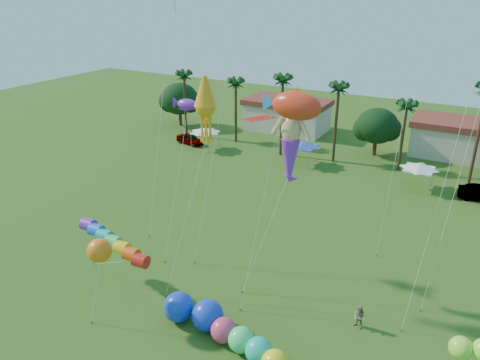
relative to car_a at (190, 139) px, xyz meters
The scene contains 14 objects.
tree_line 27.90m from the car_a, 15.01° to the left, with size 69.46×8.91×11.00m.
buildings_row 24.04m from the car_a, 33.27° to the left, with size 35.00×7.00×4.00m.
tent_row 17.29m from the car_a, ahead, with size 31.00×4.00×0.60m.
car_a is the anchor object (origin of this frame).
spectator_b 41.58m from the car_a, 39.63° to the right, with size 0.83×0.65×1.71m, color gray.
caterpillar_inflatable 42.19m from the car_a, 50.36° to the right, with size 10.25×4.90×2.13m.
blue_ball 38.04m from the car_a, 56.28° to the right, with size 2.08×2.08×2.08m, color blue.
rainbow_tube 35.17m from the car_a, 62.98° to the right, with size 8.67×2.71×3.91m.
green_worm 47.85m from the car_a, 37.18° to the right, with size 10.48×2.41×3.67m.
orange_ball_kite 37.91m from the car_a, 63.77° to the right, with size 1.72×2.00×6.05m.
merman_kite 36.05m from the car_a, 42.97° to the right, with size 3.38×4.54×13.34m.
fish_kite 38.34m from the car_a, 43.42° to the right, with size 5.28×5.73×15.03m.
squid_kite 35.51m from the car_a, 52.45° to the right, with size 2.30×4.66×15.71m.
lobster_kite 30.66m from the car_a, 54.58° to the right, with size 3.51×4.78×13.18m.
Camera 1 is at (14.11, -15.26, 21.18)m, focal length 35.00 mm.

